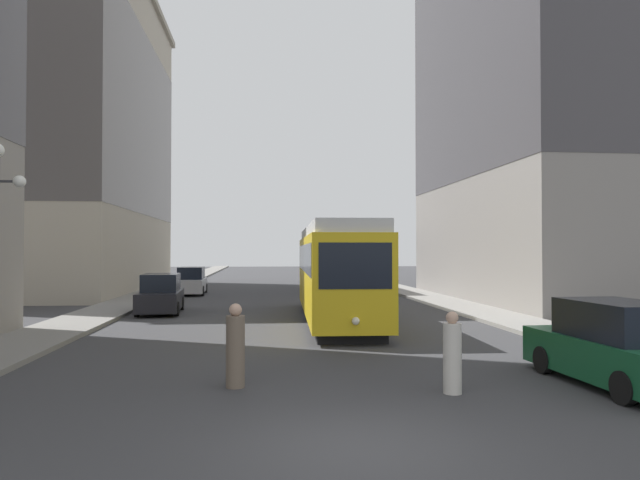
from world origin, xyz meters
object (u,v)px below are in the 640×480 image
Objects in this scene: parked_car_left_near at (161,295)px; transit_bus at (349,264)px; streetcar at (335,270)px; parked_car_right_far at (616,347)px; pedestrian_crossing_far at (452,355)px; pedestrian_crossing_near at (235,348)px; parked_car_left_mid at (191,282)px.

transit_bus is at bearing 49.43° from parked_car_left_near.
streetcar is 3.05× the size of parked_car_left_near.
streetcar is 13.17m from parked_car_right_far.
streetcar is at bearing -17.87° from pedestrian_crossing_far.
streetcar is 8.42× the size of pedestrian_crossing_far.
transit_bus is 18.26m from parked_car_left_near.
transit_bus reaches higher than parked_car_right_far.
pedestrian_crossing_near is 1.07× the size of pedestrian_crossing_far.
streetcar is 2.99× the size of parked_car_right_far.
parked_car_right_far is at bearing -107.85° from pedestrian_crossing_far.
transit_bus is 11.44m from parked_car_left_mid.
parked_car_right_far is 2.82× the size of pedestrian_crossing_far.
parked_car_left_mid is 2.92× the size of pedestrian_crossing_far.
parked_car_right_far is 3.69m from pedestrian_crossing_far.
parked_car_left_near is 0.94× the size of parked_car_left_mid.
transit_bus is 30.48m from parked_car_right_far.
parked_car_left_near reaches higher than pedestrian_crossing_near.
streetcar reaches higher than pedestrian_crossing_near.
parked_car_left_near is (-7.72, 3.63, -1.26)m from streetcar.
pedestrian_crossing_near is at bearing -8.20° from parked_car_right_far.
pedestrian_crossing_near is 4.51m from pedestrian_crossing_far.
pedestrian_crossing_near is at bearing -78.11° from parked_car_left_near.
parked_car_left_mid is at bearing 118.85° from streetcar.
parked_car_left_mid is at bearing -165.91° from transit_bus.
pedestrian_crossing_near is (4.11, -15.20, -0.02)m from parked_car_left_near.
pedestrian_crossing_far is (-3.68, -0.23, -0.07)m from parked_car_right_far.
parked_car_left_near is at bearing 55.60° from pedestrian_crossing_near.
transit_bus is 2.52× the size of parked_car_left_mid.
parked_car_right_far is at bearing -87.59° from transit_bus.
transit_bus reaches higher than pedestrian_crossing_far.
parked_car_left_mid is at bearing 49.13° from pedestrian_crossing_near.
transit_bus is 2.67× the size of parked_car_left_near.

